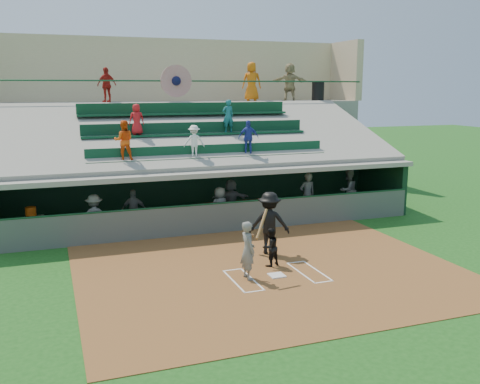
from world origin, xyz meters
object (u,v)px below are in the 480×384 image
object	(u,v)px
home_plate	(277,275)
batter_at_plate	(248,250)
catcher	(270,247)
white_table	(33,228)
water_cooler	(31,212)
trash_bin	(318,92)

from	to	relation	value
home_plate	batter_at_plate	distance (m)	1.18
batter_at_plate	catcher	world-z (taller)	batter_at_plate
home_plate	white_table	distance (m)	9.12
water_cooler	trash_bin	size ratio (longest dim) A/B	0.38
home_plate	batter_at_plate	size ratio (longest dim) A/B	0.22
white_table	trash_bin	bearing A→B (deg)	10.57
batter_at_plate	trash_bin	size ratio (longest dim) A/B	2.02
catcher	water_cooler	distance (m)	8.75
home_plate	water_cooler	world-z (taller)	water_cooler
white_table	water_cooler	bearing A→B (deg)	113.58
catcher	batter_at_plate	bearing A→B (deg)	19.18
home_plate	water_cooler	xyz separation A→B (m)	(-6.61, 6.40, 0.95)
home_plate	catcher	size ratio (longest dim) A/B	0.37
home_plate	batter_at_plate	xyz separation A→B (m)	(-0.84, 0.09, 0.82)
catcher	trash_bin	size ratio (longest dim) A/B	1.20
white_table	water_cooler	distance (m)	0.57
home_plate	batter_at_plate	bearing A→B (deg)	174.20
catcher	home_plate	bearing A→B (deg)	60.30
catcher	water_cooler	bearing A→B (deg)	-58.11
catcher	trash_bin	bearing A→B (deg)	-142.37
catcher	white_table	size ratio (longest dim) A/B	1.33
batter_at_plate	trash_bin	world-z (taller)	trash_bin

